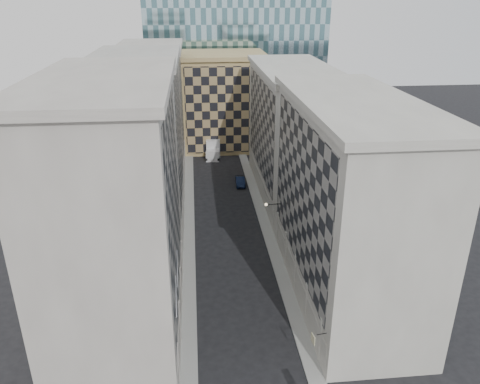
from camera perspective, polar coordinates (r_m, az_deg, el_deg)
sidewalk_west at (r=63.59m, az=-6.23°, el=-4.65°), size 1.50×100.00×0.15m
sidewalk_east at (r=64.24m, az=3.20°, el=-4.24°), size 1.50×100.00×0.15m
bldg_left_a at (r=41.90m, az=-14.66°, el=-2.73°), size 10.80×22.80×23.70m
bldg_left_b at (r=62.45m, az=-11.86°, el=5.64°), size 10.80×22.80×22.70m
bldg_left_c at (r=83.74m, az=-10.45°, el=9.82°), size 10.80×22.80×21.70m
bldg_right_a at (r=47.94m, az=12.86°, el=-1.15°), size 10.80×26.80×20.70m
bldg_right_b at (r=72.65m, az=6.37°, el=7.23°), size 10.80×28.80×19.70m
tan_block at (r=96.53m, az=-2.07°, el=11.07°), size 16.80×14.80×18.80m
church_tower at (r=108.43m, az=-3.88°, el=21.69°), size 7.20×7.20×51.50m
flagpoles_left at (r=38.90m, az=-7.72°, el=-10.77°), size 0.10×6.33×2.33m
bracket_lamp at (r=56.11m, az=3.38°, el=-1.52°), size 1.98×0.36×0.36m
box_truck at (r=91.64m, az=-3.27°, el=5.27°), size 3.23×6.61×3.50m
dark_car at (r=77.74m, az=0.02°, el=1.32°), size 1.57×4.23×1.38m
shop_sign at (r=40.01m, az=8.98°, el=-17.23°), size 1.22×0.77×0.85m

